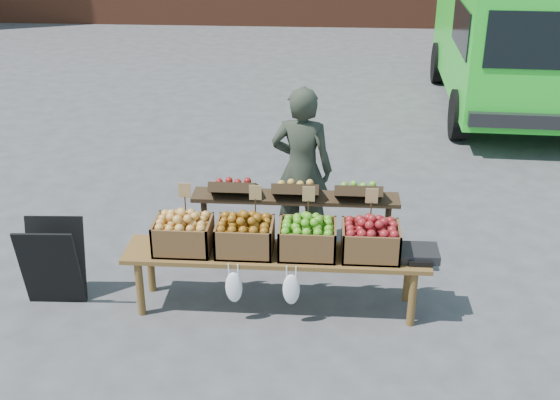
# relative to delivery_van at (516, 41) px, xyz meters

# --- Properties ---
(ground) EXTENTS (80.00, 80.00, 0.00)m
(ground) POSITION_rel_delivery_van_xyz_m (-3.01, -6.10, -1.15)
(ground) COLOR #48484B
(delivery_van) EXTENTS (2.58, 5.25, 2.31)m
(delivery_van) POSITION_rel_delivery_van_xyz_m (0.00, 0.00, 0.00)
(delivery_van) COLOR #25D92B
(delivery_van) RESTS_ON ground
(vendor) EXTENTS (0.70, 0.52, 1.74)m
(vendor) POSITION_rel_delivery_van_xyz_m (-3.29, -5.09, -0.28)
(vendor) COLOR #2A3126
(vendor) RESTS_ON ground
(chalkboard_sign) EXTENTS (0.55, 0.32, 0.81)m
(chalkboard_sign) POSITION_rel_delivery_van_xyz_m (-5.50, -6.34, -0.75)
(chalkboard_sign) COLOR black
(chalkboard_sign) RESTS_ON ground
(back_table) EXTENTS (2.10, 0.44, 1.04)m
(back_table) POSITION_rel_delivery_van_xyz_m (-3.33, -5.58, -0.63)
(back_table) COLOR #302214
(back_table) RESTS_ON ground
(display_bench) EXTENTS (2.70, 0.56, 0.57)m
(display_bench) POSITION_rel_delivery_van_xyz_m (-3.46, -6.30, -0.87)
(display_bench) COLOR brown
(display_bench) RESTS_ON ground
(crate_golden_apples) EXTENTS (0.50, 0.40, 0.28)m
(crate_golden_apples) POSITION_rel_delivery_van_xyz_m (-4.29, -6.30, -0.44)
(crate_golden_apples) COLOR gold
(crate_golden_apples) RESTS_ON display_bench
(crate_russet_pears) EXTENTS (0.50, 0.40, 0.28)m
(crate_russet_pears) POSITION_rel_delivery_van_xyz_m (-3.74, -6.30, -0.44)
(crate_russet_pears) COLOR #8C4C0B
(crate_russet_pears) RESTS_ON display_bench
(crate_red_apples) EXTENTS (0.50, 0.40, 0.28)m
(crate_red_apples) POSITION_rel_delivery_van_xyz_m (-3.19, -6.30, -0.44)
(crate_red_apples) COLOR #40830F
(crate_red_apples) RESTS_ON display_bench
(crate_green_apples) EXTENTS (0.50, 0.40, 0.28)m
(crate_green_apples) POSITION_rel_delivery_van_xyz_m (-2.64, -6.30, -0.44)
(crate_green_apples) COLOR maroon
(crate_green_apples) RESTS_ON display_bench
(weighing_scale) EXTENTS (0.34, 0.30, 0.08)m
(weighing_scale) POSITION_rel_delivery_van_xyz_m (-2.21, -6.30, -0.54)
(weighing_scale) COLOR black
(weighing_scale) RESTS_ON display_bench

